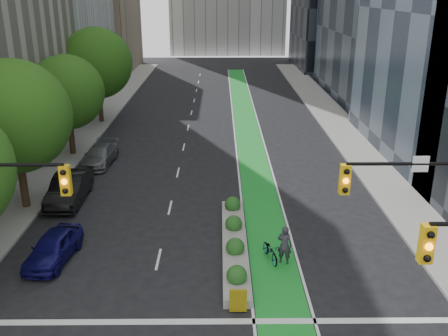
{
  "coord_description": "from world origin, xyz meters",
  "views": [
    {
      "loc": [
        0.49,
        -15.12,
        12.33
      ],
      "look_at": [
        0.71,
        10.63,
        3.0
      ],
      "focal_mm": 40.0,
      "sensor_mm": 36.0,
      "label": 1
    }
  ],
  "objects_px": {
    "cyclist": "(285,245)",
    "parked_car_left_near": "(53,247)",
    "median_planter": "(234,242)",
    "parked_car_left_far": "(100,155)",
    "parked_car_left_mid": "(69,188)",
    "bicycle": "(270,251)"
  },
  "relations": [
    {
      "from": "bicycle",
      "to": "parked_car_left_mid",
      "type": "relative_size",
      "value": 0.35
    },
    {
      "from": "parked_car_left_far",
      "to": "bicycle",
      "type": "bearing_deg",
      "value": -46.89
    },
    {
      "from": "cyclist",
      "to": "parked_car_left_near",
      "type": "bearing_deg",
      "value": 19.5
    },
    {
      "from": "cyclist",
      "to": "parked_car_left_mid",
      "type": "xyz_separation_m",
      "value": [
        -12.19,
        7.37,
        -0.1
      ]
    },
    {
      "from": "bicycle",
      "to": "parked_car_left_far",
      "type": "bearing_deg",
      "value": 113.71
    },
    {
      "from": "cyclist",
      "to": "parked_car_left_far",
      "type": "bearing_deg",
      "value": -28.85
    },
    {
      "from": "median_planter",
      "to": "parked_car_left_near",
      "type": "relative_size",
      "value": 2.48
    },
    {
      "from": "median_planter",
      "to": "cyclist",
      "type": "distance_m",
      "value": 2.77
    },
    {
      "from": "bicycle",
      "to": "parked_car_left_mid",
      "type": "xyz_separation_m",
      "value": [
        -11.57,
        7.06,
        0.38
      ]
    },
    {
      "from": "median_planter",
      "to": "parked_car_left_far",
      "type": "distance_m",
      "value": 16.0
    },
    {
      "from": "median_planter",
      "to": "cyclist",
      "type": "relative_size",
      "value": 5.33
    },
    {
      "from": "bicycle",
      "to": "cyclist",
      "type": "relative_size",
      "value": 0.93
    },
    {
      "from": "cyclist",
      "to": "parked_car_left_near",
      "type": "height_order",
      "value": "cyclist"
    },
    {
      "from": "parked_car_left_mid",
      "to": "parked_car_left_far",
      "type": "bearing_deg",
      "value": 87.1
    },
    {
      "from": "bicycle",
      "to": "parked_car_left_near",
      "type": "height_order",
      "value": "parked_car_left_near"
    },
    {
      "from": "cyclist",
      "to": "median_planter",
      "type": "bearing_deg",
      "value": -10.39
    },
    {
      "from": "median_planter",
      "to": "parked_car_left_far",
      "type": "height_order",
      "value": "parked_car_left_far"
    },
    {
      "from": "parked_car_left_far",
      "to": "cyclist",
      "type": "bearing_deg",
      "value": -46.03
    },
    {
      "from": "median_planter",
      "to": "parked_car_left_near",
      "type": "bearing_deg",
      "value": -172.79
    },
    {
      "from": "parked_car_left_near",
      "to": "parked_car_left_mid",
      "type": "relative_size",
      "value": 0.8
    },
    {
      "from": "parked_car_left_mid",
      "to": "parked_car_left_far",
      "type": "xyz_separation_m",
      "value": [
        0.28,
        6.85,
        -0.16
      ]
    },
    {
      "from": "parked_car_left_mid",
      "to": "parked_car_left_far",
      "type": "height_order",
      "value": "parked_car_left_mid"
    }
  ]
}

